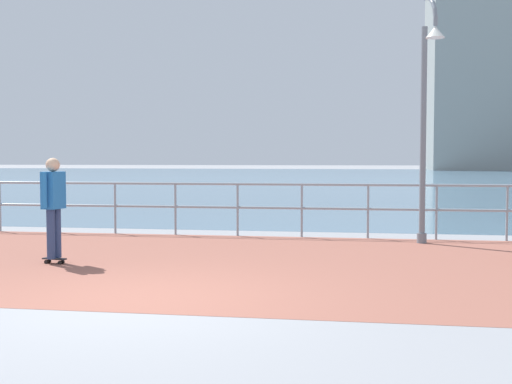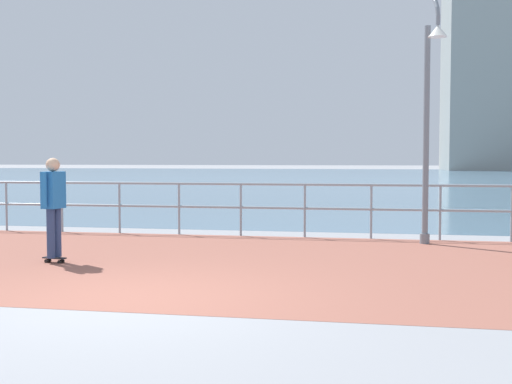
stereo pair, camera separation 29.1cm
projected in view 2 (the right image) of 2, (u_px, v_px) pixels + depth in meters
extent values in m
plane|color=gray|center=(335.00, 181.00, 46.97)|extent=(220.00, 220.00, 0.00)
cube|color=#935647|center=(197.00, 261.00, 10.52)|extent=(28.00, 7.06, 0.01)
cube|color=slate|center=(342.00, 177.00, 58.18)|extent=(180.00, 88.00, 0.00)
cylinder|color=#8C99A3|center=(7.00, 206.00, 14.97)|extent=(0.05, 0.05, 1.13)
cylinder|color=#8C99A3|center=(62.00, 207.00, 14.72)|extent=(0.05, 0.05, 1.13)
cylinder|color=#8C99A3|center=(120.00, 208.00, 14.47)|extent=(0.05, 0.05, 1.13)
cylinder|color=#8C99A3|center=(179.00, 209.00, 14.21)|extent=(0.05, 0.05, 1.13)
cylinder|color=#8C99A3|center=(241.00, 210.00, 13.96)|extent=(0.05, 0.05, 1.13)
cylinder|color=#8C99A3|center=(305.00, 211.00, 13.71)|extent=(0.05, 0.05, 1.13)
cylinder|color=#8C99A3|center=(371.00, 212.00, 13.45)|extent=(0.05, 0.05, 1.13)
cylinder|color=#8C99A3|center=(440.00, 213.00, 13.20)|extent=(0.05, 0.05, 1.13)
cylinder|color=#8C99A3|center=(512.00, 214.00, 12.94)|extent=(0.05, 0.05, 1.13)
cylinder|color=#8C99A3|center=(241.00, 184.00, 13.93)|extent=(25.20, 0.06, 0.06)
cylinder|color=#8C99A3|center=(241.00, 207.00, 13.96)|extent=(25.20, 0.06, 0.06)
cylinder|color=slate|center=(425.00, 239.00, 12.70)|extent=(0.19, 0.19, 0.20)
cylinder|color=slate|center=(426.00, 136.00, 12.59)|extent=(0.12, 0.12, 4.27)
cylinder|color=slate|center=(435.00, 0.00, 12.10)|extent=(0.13, 0.20, 0.18)
cylinder|color=slate|center=(437.00, 5.00, 12.00)|extent=(0.12, 0.18, 0.19)
cylinder|color=slate|center=(438.00, 12.00, 11.95)|extent=(0.12, 0.15, 0.19)
cylinder|color=slate|center=(438.00, 20.00, 11.94)|extent=(0.10, 0.11, 0.17)
cone|color=silver|center=(438.00, 31.00, 11.95)|extent=(0.36, 0.36, 0.22)
cylinder|color=black|center=(63.00, 261.00, 10.36)|extent=(0.06, 0.04, 0.06)
cylinder|color=black|center=(60.00, 262.00, 10.29)|extent=(0.06, 0.04, 0.06)
cylinder|color=black|center=(49.00, 260.00, 10.45)|extent=(0.06, 0.04, 0.06)
cylinder|color=black|center=(46.00, 261.00, 10.38)|extent=(0.06, 0.04, 0.06)
cube|color=black|center=(54.00, 258.00, 10.37)|extent=(0.41, 0.18, 0.02)
cylinder|color=navy|center=(57.00, 232.00, 10.42)|extent=(0.15, 0.15, 0.80)
cylinder|color=navy|center=(51.00, 233.00, 10.27)|extent=(0.15, 0.15, 0.80)
cube|color=#236BB2|center=(53.00, 190.00, 10.31)|extent=(0.29, 0.38, 0.59)
cylinder|color=#236BB2|center=(62.00, 188.00, 10.53)|extent=(0.10, 0.10, 0.56)
cylinder|color=#236BB2|center=(44.00, 190.00, 10.09)|extent=(0.10, 0.10, 0.56)
sphere|color=#DBAD89|center=(53.00, 165.00, 10.29)|extent=(0.22, 0.22, 0.22)
cube|color=#939993|center=(498.00, 69.00, 92.66)|extent=(14.83, 14.16, 29.09)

